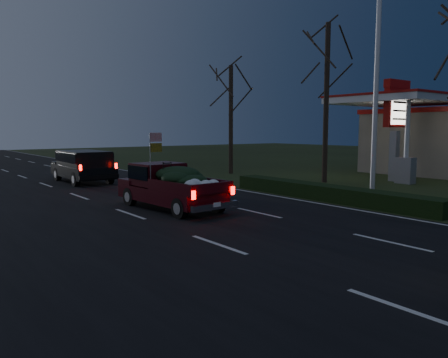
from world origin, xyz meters
TOP-DOWN VIEW (x-y plane):
  - ground at (0.00, 0.00)m, footprint 120.00×120.00m
  - road_asphalt at (0.00, 0.00)m, footprint 14.00×120.00m
  - hedge_row at (7.80, 3.00)m, footprint 1.00×10.00m
  - light_pole at (9.50, 2.00)m, footprint 0.50×0.90m
  - gas_price_pylon at (16.00, 4.99)m, footprint 2.00×0.41m
  - gas_station_building at (24.00, 6.00)m, footprint 10.00×7.00m
  - gas_canopy at (18.00, 6.00)m, footprint 7.10×6.10m
  - bare_tree_mid at (12.50, 7.00)m, footprint 3.60×3.60m
  - bare_tree_far at (11.50, 14.00)m, footprint 3.60×3.60m
  - pickup_truck at (1.65, 5.10)m, footprint 2.08×4.80m
  - lead_suv at (1.98, 14.90)m, footprint 2.13×4.93m

SIDE VIEW (x-z plane):
  - ground at x=0.00m, z-range 0.00..0.00m
  - road_asphalt at x=0.00m, z-range 0.00..0.02m
  - hedge_row at x=7.80m, z-range 0.00..0.60m
  - pickup_truck at x=1.65m, z-range -0.31..2.16m
  - lead_suv at x=1.98m, z-range 0.36..1.77m
  - gas_station_building at x=24.00m, z-range 0.00..4.00m
  - gas_price_pylon at x=16.00m, z-range 0.98..6.56m
  - gas_canopy at x=18.00m, z-range 1.91..6.79m
  - bare_tree_far at x=11.50m, z-range 1.73..8.73m
  - light_pole at x=9.50m, z-range 0.90..10.06m
  - bare_tree_mid at x=12.50m, z-range 2.10..10.60m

